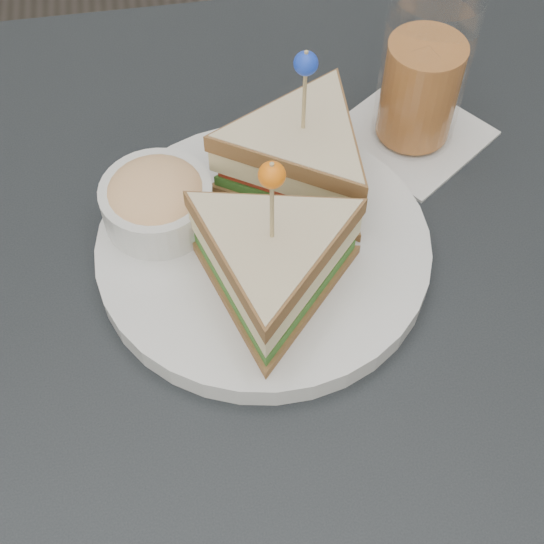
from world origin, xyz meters
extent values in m
cube|color=black|center=(0.00, 0.00, 0.73)|extent=(0.80, 0.80, 0.03)
cylinder|color=black|center=(0.35, 0.35, 0.36)|extent=(0.04, 0.04, 0.72)
cylinder|color=silver|center=(0.01, 0.06, 0.76)|extent=(0.32, 0.32, 0.02)
cylinder|color=silver|center=(0.01, 0.06, 0.77)|extent=(0.32, 0.32, 0.00)
cylinder|color=tan|center=(0.01, 0.02, 0.86)|extent=(0.00, 0.00, 0.08)
sphere|color=orange|center=(0.01, 0.02, 0.89)|extent=(0.02, 0.02, 0.02)
cylinder|color=tan|center=(0.05, 0.11, 0.86)|extent=(0.00, 0.00, 0.08)
sphere|color=#1735AF|center=(0.05, 0.11, 0.89)|extent=(0.02, 0.02, 0.02)
cylinder|color=silver|center=(-0.06, 0.10, 0.78)|extent=(0.11, 0.11, 0.04)
ellipsoid|color=#E0B772|center=(-0.06, 0.10, 0.80)|extent=(0.10, 0.10, 0.03)
cube|color=silver|center=(0.16, 0.17, 0.75)|extent=(0.16, 0.16, 0.00)
cylinder|color=#B06831|center=(0.16, 0.17, 0.80)|extent=(0.09, 0.09, 0.09)
cylinder|color=white|center=(0.16, 0.17, 0.82)|extent=(0.10, 0.10, 0.14)
cube|color=white|center=(0.17, 0.19, 0.84)|extent=(0.02, 0.02, 0.02)
cube|color=white|center=(0.16, 0.16, 0.84)|extent=(0.02, 0.02, 0.02)
camera|label=1|loc=(-0.04, -0.29, 1.23)|focal=50.00mm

